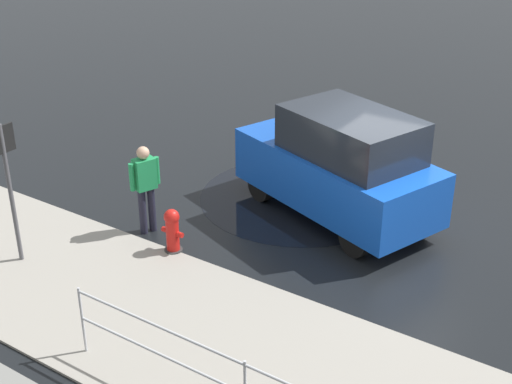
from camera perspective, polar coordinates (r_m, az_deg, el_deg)
The scene contains 7 objects.
ground_plane at distance 12.79m, azimuth 10.79°, elevation -3.32°, with size 60.00×60.00×0.00m, color black.
kerb_strip at distance 9.66m, azimuth 0.37°, elevation -13.54°, with size 24.00×3.20×0.04m, color gray.
moving_hatchback at distance 12.79m, azimuth 6.74°, elevation 2.16°, with size 4.24×2.90×2.06m.
fire_hydrant at distance 11.91m, azimuth -6.70°, elevation -3.14°, with size 0.42×0.31×0.80m.
pedestrian at distance 12.35m, azimuth -8.86°, elevation 0.75°, with size 0.35×0.54×1.62m.
sign_post at distance 11.69m, azimuth -19.26°, elevation 1.37°, with size 0.07×0.44×2.40m.
puddle_patch at distance 13.85m, azimuth 3.43°, elevation -0.42°, with size 3.85×3.85×0.01m, color black.
Camera 1 is at (-4.07, 10.42, 6.19)m, focal length 50.00 mm.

